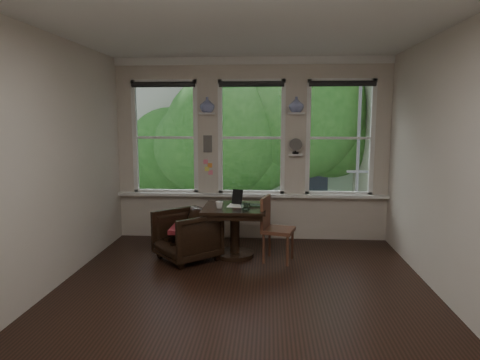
# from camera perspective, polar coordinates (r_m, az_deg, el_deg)

# --- Properties ---
(ground) EXTENTS (4.50, 4.50, 0.00)m
(ground) POSITION_cam_1_polar(r_m,az_deg,el_deg) (5.29, 0.43, -14.20)
(ground) COLOR black
(ground) RESTS_ON ground
(ceiling) EXTENTS (4.50, 4.50, 0.00)m
(ceiling) POSITION_cam_1_polar(r_m,az_deg,el_deg) (4.99, 0.47, 19.57)
(ceiling) COLOR silver
(ceiling) RESTS_ON ground
(wall_back) EXTENTS (4.50, 0.00, 4.50)m
(wall_back) POSITION_cam_1_polar(r_m,az_deg,el_deg) (7.16, 1.54, 4.05)
(wall_back) COLOR beige
(wall_back) RESTS_ON ground
(wall_front) EXTENTS (4.50, 0.00, 4.50)m
(wall_front) POSITION_cam_1_polar(r_m,az_deg,el_deg) (2.70, -2.46, -2.78)
(wall_front) COLOR beige
(wall_front) RESTS_ON ground
(wall_left) EXTENTS (0.00, 4.50, 4.50)m
(wall_left) POSITION_cam_1_polar(r_m,az_deg,el_deg) (5.53, -23.53, 2.17)
(wall_left) COLOR beige
(wall_left) RESTS_ON ground
(wall_right) EXTENTS (0.00, 4.50, 4.50)m
(wall_right) POSITION_cam_1_polar(r_m,az_deg,el_deg) (5.28, 25.61, 1.79)
(wall_right) COLOR beige
(wall_right) RESTS_ON ground
(window_left) EXTENTS (1.10, 0.12, 1.90)m
(window_left) POSITION_cam_1_polar(r_m,az_deg,el_deg) (7.35, -9.87, 5.60)
(window_left) COLOR white
(window_left) RESTS_ON ground
(window_center) EXTENTS (1.10, 0.12, 1.90)m
(window_center) POSITION_cam_1_polar(r_m,az_deg,el_deg) (7.15, 1.55, 5.65)
(window_center) COLOR white
(window_center) RESTS_ON ground
(window_right) EXTENTS (1.10, 0.12, 1.90)m
(window_right) POSITION_cam_1_polar(r_m,az_deg,el_deg) (7.23, 13.16, 5.47)
(window_right) COLOR white
(window_right) RESTS_ON ground
(shelf_left) EXTENTS (0.26, 0.16, 0.03)m
(shelf_left) POSITION_cam_1_polar(r_m,az_deg,el_deg) (7.11, -4.39, 8.84)
(shelf_left) COLOR white
(shelf_left) RESTS_ON ground
(shelf_right) EXTENTS (0.26, 0.16, 0.03)m
(shelf_right) POSITION_cam_1_polar(r_m,az_deg,el_deg) (7.05, 7.50, 8.80)
(shelf_right) COLOR white
(shelf_right) RESTS_ON ground
(intercom) EXTENTS (0.14, 0.06, 0.28)m
(intercom) POSITION_cam_1_polar(r_m,az_deg,el_deg) (7.15, -4.32, 4.83)
(intercom) COLOR #59544F
(intercom) RESTS_ON ground
(sticky_notes) EXTENTS (0.16, 0.01, 0.24)m
(sticky_notes) POSITION_cam_1_polar(r_m,az_deg,el_deg) (7.18, -4.28, 2.04)
(sticky_notes) COLOR pink
(sticky_notes) RESTS_ON ground
(desk_fan) EXTENTS (0.20, 0.20, 0.24)m
(desk_fan) POSITION_cam_1_polar(r_m,az_deg,el_deg) (7.04, 7.42, 4.16)
(desk_fan) COLOR #59544F
(desk_fan) RESTS_ON ground
(vase_left) EXTENTS (0.24, 0.24, 0.25)m
(vase_left) POSITION_cam_1_polar(r_m,az_deg,el_deg) (7.11, -4.41, 9.96)
(vase_left) COLOR white
(vase_left) RESTS_ON shelf_left
(vase_right) EXTENTS (0.24, 0.24, 0.25)m
(vase_right) POSITION_cam_1_polar(r_m,az_deg,el_deg) (7.05, 7.52, 9.93)
(vase_right) COLOR white
(vase_right) RESTS_ON shelf_right
(table) EXTENTS (0.90, 0.90, 0.75)m
(table) POSITION_cam_1_polar(r_m,az_deg,el_deg) (6.31, -0.69, -6.88)
(table) COLOR black
(table) RESTS_ON ground
(armchair_left) EXTENTS (1.09, 1.09, 0.71)m
(armchair_left) POSITION_cam_1_polar(r_m,az_deg,el_deg) (6.22, -7.11, -7.34)
(armchair_left) COLOR black
(armchair_left) RESTS_ON ground
(cushion_red) EXTENTS (0.45, 0.45, 0.06)m
(cushion_red) POSITION_cam_1_polar(r_m,az_deg,el_deg) (6.19, -7.13, -6.52)
(cushion_red) COLOR maroon
(cushion_red) RESTS_ON armchair_left
(side_chair_right) EXTENTS (0.51, 0.51, 0.92)m
(side_chair_right) POSITION_cam_1_polar(r_m,az_deg,el_deg) (6.11, 5.14, -6.60)
(side_chair_right) COLOR #472719
(side_chair_right) RESTS_ON ground
(laptop) EXTENTS (0.34, 0.24, 0.02)m
(laptop) POSITION_cam_1_polar(r_m,az_deg,el_deg) (6.19, 1.45, -3.49)
(laptop) COLOR black
(laptop) RESTS_ON table
(mug) EXTENTS (0.11, 0.11, 0.10)m
(mug) POSITION_cam_1_polar(r_m,az_deg,el_deg) (6.10, -2.78, -3.32)
(mug) COLOR white
(mug) RESTS_ON table
(drinking_glass) EXTENTS (0.16, 0.16, 0.10)m
(drinking_glass) POSITION_cam_1_polar(r_m,az_deg,el_deg) (5.91, 0.76, -3.67)
(drinking_glass) COLOR white
(drinking_glass) RESTS_ON table
(tablet) EXTENTS (0.18, 0.12, 0.22)m
(tablet) POSITION_cam_1_polar(r_m,az_deg,el_deg) (6.38, -0.36, -2.25)
(tablet) COLOR black
(tablet) RESTS_ON table
(papers) EXTENTS (0.25, 0.32, 0.00)m
(papers) POSITION_cam_1_polar(r_m,az_deg,el_deg) (6.28, -0.58, -3.42)
(papers) COLOR silver
(papers) RESTS_ON table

